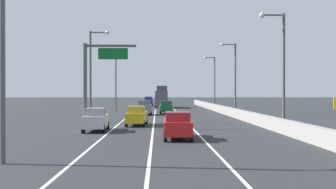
{
  "coord_description": "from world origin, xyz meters",
  "views": [
    {
      "loc": [
        -1.62,
        -4.16,
        3.26
      ],
      "look_at": [
        -0.45,
        40.58,
        2.94
      ],
      "focal_mm": 43.09,
      "sensor_mm": 36.0,
      "label": 1
    }
  ],
  "objects_px": {
    "lamp_post_right_second": "(281,63)",
    "car_green_1": "(166,107)",
    "lamp_post_left_far": "(117,78)",
    "lamp_post_right_third": "(233,74)",
    "car_red_4": "(177,125)",
    "car_silver_2": "(96,120)",
    "box_truck": "(162,98)",
    "car_blue_0": "(149,101)",
    "car_gray_3": "(145,108)",
    "car_yellow_5": "(137,116)",
    "lamp_post_left_mid": "(93,69)",
    "overhead_sign_gantry": "(93,75)",
    "lamp_post_left_near": "(8,39)",
    "lamp_post_right_fourth": "(213,79)"
  },
  "relations": [
    {
      "from": "lamp_post_right_second",
      "to": "car_green_1",
      "type": "xyz_separation_m",
      "value": [
        -8.89,
        26.47,
        -4.68
      ]
    },
    {
      "from": "lamp_post_left_far",
      "to": "car_green_1",
      "type": "distance_m",
      "value": 12.54
    },
    {
      "from": "lamp_post_right_third",
      "to": "car_red_4",
      "type": "distance_m",
      "value": 27.68
    },
    {
      "from": "car_silver_2",
      "to": "box_truck",
      "type": "bearing_deg",
      "value": 82.93
    },
    {
      "from": "lamp_post_left_far",
      "to": "box_truck",
      "type": "bearing_deg",
      "value": 60.49
    },
    {
      "from": "car_blue_0",
      "to": "car_gray_3",
      "type": "relative_size",
      "value": 1.13
    },
    {
      "from": "lamp_post_right_third",
      "to": "car_yellow_5",
      "type": "height_order",
      "value": "lamp_post_right_third"
    },
    {
      "from": "car_green_1",
      "to": "lamp_post_left_mid",
      "type": "bearing_deg",
      "value": -116.46
    },
    {
      "from": "overhead_sign_gantry",
      "to": "car_yellow_5",
      "type": "distance_m",
      "value": 6.09
    },
    {
      "from": "car_blue_0",
      "to": "car_silver_2",
      "type": "bearing_deg",
      "value": -92.99
    },
    {
      "from": "lamp_post_left_far",
      "to": "car_gray_3",
      "type": "xyz_separation_m",
      "value": [
        4.96,
        -11.68,
        -4.62
      ]
    },
    {
      "from": "car_red_4",
      "to": "car_yellow_5",
      "type": "relative_size",
      "value": 0.98
    },
    {
      "from": "box_truck",
      "to": "car_red_4",
      "type": "bearing_deg",
      "value": -89.48
    },
    {
      "from": "lamp_post_left_far",
      "to": "car_blue_0",
      "type": "height_order",
      "value": "lamp_post_left_far"
    },
    {
      "from": "lamp_post_left_near",
      "to": "car_gray_3",
      "type": "xyz_separation_m",
      "value": [
        4.92,
        37.91,
        -4.62
      ]
    },
    {
      "from": "lamp_post_right_fourth",
      "to": "lamp_post_left_near",
      "type": "distance_m",
      "value": 58.51
    },
    {
      "from": "lamp_post_right_fourth",
      "to": "lamp_post_left_near",
      "type": "height_order",
      "value": "same"
    },
    {
      "from": "car_blue_0",
      "to": "car_green_1",
      "type": "relative_size",
      "value": 1.16
    },
    {
      "from": "car_silver_2",
      "to": "car_yellow_5",
      "type": "bearing_deg",
      "value": 60.19
    },
    {
      "from": "lamp_post_right_fourth",
      "to": "car_green_1",
      "type": "relative_size",
      "value": 2.38
    },
    {
      "from": "lamp_post_right_second",
      "to": "car_green_1",
      "type": "height_order",
      "value": "lamp_post_right_second"
    },
    {
      "from": "car_silver_2",
      "to": "car_gray_3",
      "type": "bearing_deg",
      "value": 81.8
    },
    {
      "from": "lamp_post_right_second",
      "to": "lamp_post_left_near",
      "type": "distance_m",
      "value": 22.32
    },
    {
      "from": "car_red_4",
      "to": "overhead_sign_gantry",
      "type": "bearing_deg",
      "value": 131.71
    },
    {
      "from": "lamp_post_right_second",
      "to": "car_yellow_5",
      "type": "relative_size",
      "value": 2.03
    },
    {
      "from": "overhead_sign_gantry",
      "to": "box_truck",
      "type": "relative_size",
      "value": 0.76
    },
    {
      "from": "lamp_post_right_second",
      "to": "car_red_4",
      "type": "bearing_deg",
      "value": -149.51
    },
    {
      "from": "overhead_sign_gantry",
      "to": "lamp_post_right_second",
      "type": "relative_size",
      "value": 0.77
    },
    {
      "from": "lamp_post_right_fourth",
      "to": "lamp_post_right_third",
      "type": "bearing_deg",
      "value": -90.47
    },
    {
      "from": "car_yellow_5",
      "to": "box_truck",
      "type": "xyz_separation_m",
      "value": [
        2.87,
        42.62,
        1.11
      ]
    },
    {
      "from": "lamp_post_right_third",
      "to": "lamp_post_left_far",
      "type": "relative_size",
      "value": 1.0
    },
    {
      "from": "lamp_post_right_fourth",
      "to": "car_red_4",
      "type": "bearing_deg",
      "value": -100.88
    },
    {
      "from": "car_red_4",
      "to": "car_yellow_5",
      "type": "xyz_separation_m",
      "value": [
        -3.36,
        10.93,
        0.0
      ]
    },
    {
      "from": "overhead_sign_gantry",
      "to": "lamp_post_right_second",
      "type": "height_order",
      "value": "lamp_post_right_second"
    },
    {
      "from": "car_yellow_5",
      "to": "overhead_sign_gantry",
      "type": "bearing_deg",
      "value": -139.97
    },
    {
      "from": "lamp_post_left_far",
      "to": "car_blue_0",
      "type": "xyz_separation_m",
      "value": [
        4.71,
        23.68,
        -4.58
      ]
    },
    {
      "from": "overhead_sign_gantry",
      "to": "car_blue_0",
      "type": "height_order",
      "value": "overhead_sign_gantry"
    },
    {
      "from": "lamp_post_right_third",
      "to": "car_gray_3",
      "type": "bearing_deg",
      "value": 167.76
    },
    {
      "from": "car_green_1",
      "to": "car_silver_2",
      "type": "xyz_separation_m",
      "value": [
        -6.32,
        -26.07,
        -0.0
      ]
    },
    {
      "from": "lamp_post_left_near",
      "to": "lamp_post_left_mid",
      "type": "distance_m",
      "value": 24.8
    },
    {
      "from": "car_silver_2",
      "to": "lamp_post_right_second",
      "type": "bearing_deg",
      "value": -1.5
    },
    {
      "from": "lamp_post_right_third",
      "to": "car_yellow_5",
      "type": "xyz_separation_m",
      "value": [
        -12.13,
        -14.89,
        -4.69
      ]
    },
    {
      "from": "overhead_sign_gantry",
      "to": "car_green_1",
      "type": "relative_size",
      "value": 1.82
    },
    {
      "from": "car_red_4",
      "to": "lamp_post_left_near",
      "type": "bearing_deg",
      "value": -130.32
    },
    {
      "from": "lamp_post_right_third",
      "to": "lamp_post_left_far",
      "type": "height_order",
      "value": "same"
    },
    {
      "from": "lamp_post_left_far",
      "to": "car_green_1",
      "type": "relative_size",
      "value": 2.38
    },
    {
      "from": "box_truck",
      "to": "car_blue_0",
      "type": "bearing_deg",
      "value": 105.89
    },
    {
      "from": "car_blue_0",
      "to": "car_red_4",
      "type": "relative_size",
      "value": 1.01
    },
    {
      "from": "lamp_post_left_mid",
      "to": "car_blue_0",
      "type": "relative_size",
      "value": 2.04
    },
    {
      "from": "lamp_post_right_third",
      "to": "car_gray_3",
      "type": "relative_size",
      "value": 2.31
    }
  ]
}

